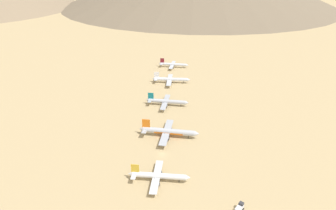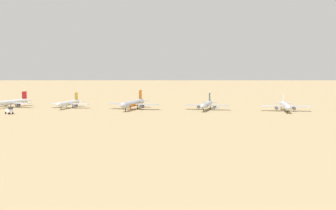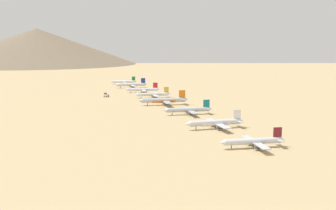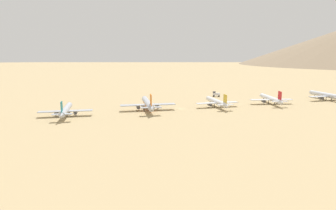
# 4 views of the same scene
# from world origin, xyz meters

# --- Properties ---
(ground_plane) EXTENTS (1832.17, 1832.17, 0.00)m
(ground_plane) POSITION_xyz_m (0.00, 0.00, 0.00)
(ground_plane) COLOR tan
(parked_jet_0) EXTENTS (31.65, 25.84, 9.14)m
(parked_jet_0) POSITION_xyz_m (10.97, -149.80, 3.08)
(parked_jet_0) COLOR silver
(parked_jet_0) RESTS_ON ground
(parked_jet_1) EXTENTS (35.74, 28.97, 10.32)m
(parked_jet_1) POSITION_xyz_m (7.68, -109.44, 3.48)
(parked_jet_1) COLOR silver
(parked_jet_1) RESTS_ON ground
(parked_jet_2) EXTENTS (34.19, 27.94, 9.88)m
(parked_jet_2) POSITION_xyz_m (3.53, -62.41, 3.33)
(parked_jet_2) COLOR silver
(parked_jet_2) RESTS_ON ground
(parked_jet_3) EXTENTS (32.73, 26.52, 9.46)m
(parked_jet_3) POSITION_xyz_m (0.84, -23.39, 3.18)
(parked_jet_3) COLOR silver
(parked_jet_3) RESTS_ON ground
(parked_jet_4) EXTENTS (39.48, 32.04, 11.39)m
(parked_jet_4) POSITION_xyz_m (1.00, 19.64, 3.79)
(parked_jet_4) COLOR #B2B7C1
(parked_jet_4) RESTS_ON ground
(parked_jet_5) EXTENTS (34.09, 27.66, 9.84)m
(parked_jet_5) POSITION_xyz_m (-5.71, 64.53, 3.31)
(parked_jet_5) COLOR #B2B7C1
(parked_jet_5) RESTS_ON ground
(parked_jet_6) EXTENTS (35.44, 28.77, 10.22)m
(parked_jet_6) POSITION_xyz_m (-7.60, 111.05, 3.40)
(parked_jet_6) COLOR silver
(parked_jet_6) RESTS_ON ground
(parked_jet_7) EXTENTS (31.86, 25.87, 9.19)m
(parked_jet_7) POSITION_xyz_m (-9.84, 154.26, 3.09)
(parked_jet_7) COLOR silver
(parked_jet_7) RESTS_ON ground
(service_truck) EXTENTS (4.93, 5.69, 3.90)m
(service_truck) POSITION_xyz_m (41.03, -39.45, 2.08)
(service_truck) COLOR silver
(service_truck) RESTS_ON ground
(desert_hill_0) EXTENTS (477.55, 477.55, 85.90)m
(desert_hill_0) POSITION_xyz_m (152.26, -684.77, 42.95)
(desert_hill_0) COLOR #70604C
(desert_hill_0) RESTS_ON ground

